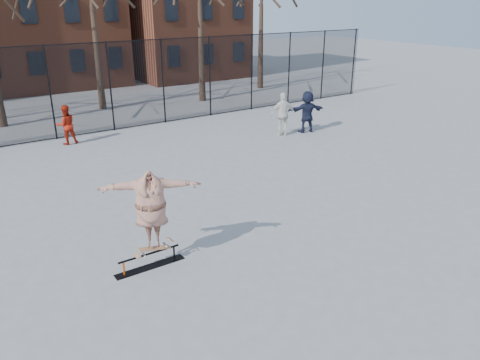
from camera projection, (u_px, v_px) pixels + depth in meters
ground at (258, 258)px, 11.10m from camera, size 100.00×100.00×0.00m
skate_rail at (150, 261)px, 10.68m from camera, size 1.66×0.25×0.37m
skateboard at (154, 249)px, 10.65m from camera, size 0.83×0.20×0.10m
skater at (151, 211)px, 10.30m from camera, size 2.29×1.50×1.82m
bystander_red at (66, 125)px, 19.45m from camera, size 0.80×0.63×1.65m
bystander_white at (283, 114)px, 20.63m from camera, size 1.22×0.85×1.92m
bystander_navy at (307, 112)px, 21.16m from camera, size 1.84×1.00×1.89m
fence at (83, 89)px, 20.38m from camera, size 34.03×0.07×4.00m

